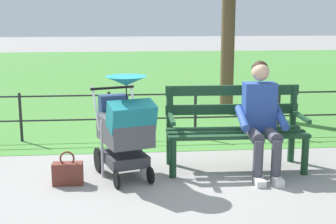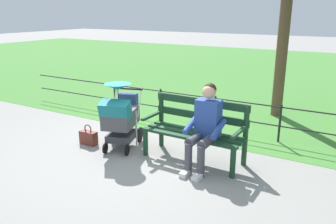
{
  "view_description": "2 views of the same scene",
  "coord_description": "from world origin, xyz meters",
  "px_view_note": "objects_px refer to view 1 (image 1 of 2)",
  "views": [
    {
      "loc": [
        0.39,
        5.24,
        1.82
      ],
      "look_at": [
        -0.07,
        0.12,
        0.74
      ],
      "focal_mm": 51.15,
      "sensor_mm": 36.0,
      "label": 1
    },
    {
      "loc": [
        -3.03,
        4.45,
        2.28
      ],
      "look_at": [
        -0.42,
        -0.04,
        0.73
      ],
      "focal_mm": 36.23,
      "sensor_mm": 36.0,
      "label": 2
    }
  ],
  "objects_px": {
    "park_bench": "(235,124)",
    "stroller": "(125,126)",
    "person_on_bench": "(261,115)",
    "handbag": "(68,173)"
  },
  "relations": [
    {
      "from": "handbag",
      "to": "person_on_bench",
      "type": "bearing_deg",
      "value": -174.92
    },
    {
      "from": "person_on_bench",
      "to": "handbag",
      "type": "xyz_separation_m",
      "value": [
        2.15,
        0.19,
        -0.55
      ]
    },
    {
      "from": "park_bench",
      "to": "person_on_bench",
      "type": "xyz_separation_m",
      "value": [
        -0.25,
        0.22,
        0.15
      ]
    },
    {
      "from": "person_on_bench",
      "to": "stroller",
      "type": "xyz_separation_m",
      "value": [
        1.53,
        0.04,
        -0.08
      ]
    },
    {
      "from": "person_on_bench",
      "to": "stroller",
      "type": "distance_m",
      "value": 1.53
    },
    {
      "from": "handbag",
      "to": "stroller",
      "type": "bearing_deg",
      "value": -165.97
    },
    {
      "from": "person_on_bench",
      "to": "stroller",
      "type": "bearing_deg",
      "value": 1.37
    },
    {
      "from": "park_bench",
      "to": "person_on_bench",
      "type": "relative_size",
      "value": 1.26
    },
    {
      "from": "park_bench",
      "to": "handbag",
      "type": "height_order",
      "value": "park_bench"
    },
    {
      "from": "park_bench",
      "to": "stroller",
      "type": "xyz_separation_m",
      "value": [
        1.28,
        0.26,
        0.07
      ]
    }
  ]
}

